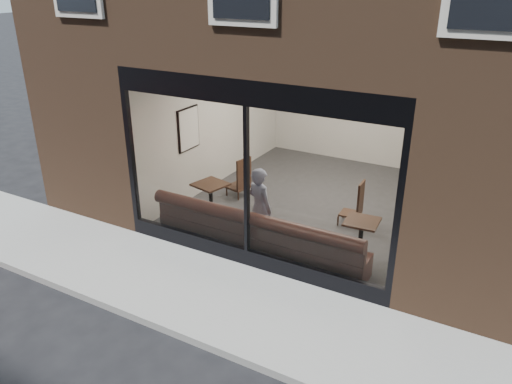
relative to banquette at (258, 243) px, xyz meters
The scene contains 21 objects.
ground 2.46m from the banquette, 90.00° to the right, with size 120.00×120.00×0.00m, color black.
sidewalk_near 1.47m from the banquette, 90.00° to the right, with size 40.00×2.00×0.01m, color gray.
kerb_near 2.51m from the banquette, 90.00° to the right, with size 40.00×0.10×0.12m, color gray.
host_building_pier_left 6.84m from the banquette, 124.05° to the left, with size 2.50×12.00×3.20m, color brown.
host_building_backfill 8.66m from the banquette, 90.00° to the left, with size 5.00×6.00×3.20m, color brown.
cafe_floor 2.56m from the banquette, 90.00° to the left, with size 6.00×6.00×0.00m, color #2D2D30.
cafe_ceiling 3.91m from the banquette, 90.00° to the left, with size 6.00×6.00×0.00m, color white.
cafe_wall_back 5.71m from the banquette, 90.00° to the left, with size 5.00×5.00×0.00m, color silver.
cafe_wall_left 3.82m from the banquette, 134.32° to the left, with size 6.00×6.00×0.00m, color silver.
cafe_wall_right 3.82m from the banquette, 45.68° to the left, with size 6.00×6.00×0.00m, color silver.
storefront_kick 0.41m from the banquette, 90.00° to the right, with size 5.00×0.10×0.30m, color black.
storefront_header 2.80m from the banquette, 90.00° to the right, with size 5.00×0.10×0.40m, color black.
storefront_mullion 1.38m from the banquette, 90.00° to the right, with size 0.06×0.10×2.50m, color black.
storefront_glass 1.39m from the banquette, 90.00° to the right, with size 4.80×4.80×0.00m, color white.
banquette is the anchor object (origin of this frame).
person 0.62m from the banquette, 115.13° to the left, with size 0.56×0.37×1.54m, color #8891B4.
cafe_table_left 1.84m from the banquette, 152.25° to the left, with size 0.60×0.60×0.04m, color #301F12.
cafe_table_right 1.85m from the banquette, 23.73° to the left, with size 0.56×0.56×0.04m, color #301F12.
cafe_chair_left 2.60m from the banquette, 129.24° to the left, with size 0.45×0.45×0.04m, color #301F12.
cafe_chair_right 2.18m from the banquette, 61.81° to the left, with size 0.37×0.37×0.04m, color #301F12.
wall_poster 3.15m from the banquette, 150.42° to the left, with size 0.02×0.64×0.86m, color white.
Camera 1 is at (3.76, -4.37, 4.61)m, focal length 35.00 mm.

